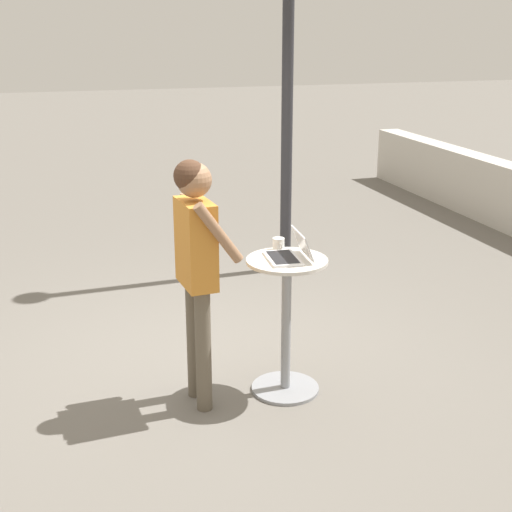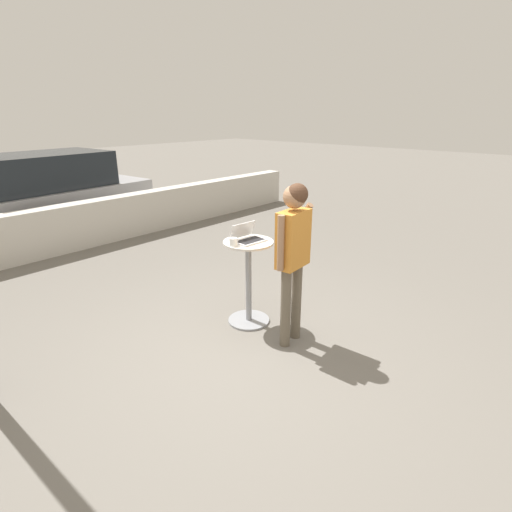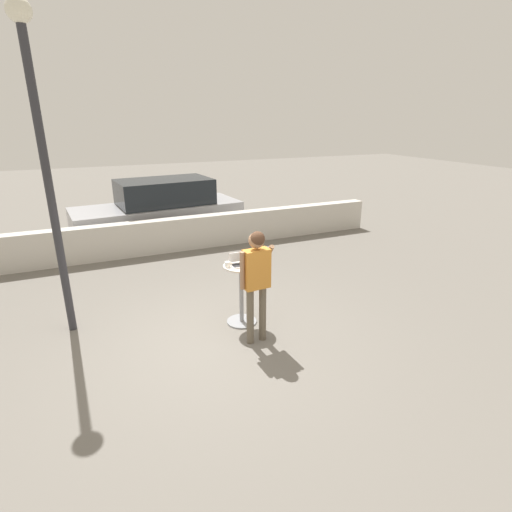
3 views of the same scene
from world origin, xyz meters
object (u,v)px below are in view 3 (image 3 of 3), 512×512
(laptop, at_px, (241,262))
(street_lamp, at_px, (41,138))
(parked_car_near_street, at_px, (160,209))
(cafe_table, at_px, (241,291))
(standing_person, at_px, (256,273))
(coffee_mug, at_px, (228,264))

(laptop, height_order, street_lamp, street_lamp)
(parked_car_near_street, xyz_separation_m, street_lamp, (-2.43, -4.78, 2.19))
(cafe_table, bearing_deg, standing_person, -91.50)
(coffee_mug, relative_size, street_lamp, 0.03)
(parked_car_near_street, bearing_deg, standing_person, -88.55)
(standing_person, relative_size, parked_car_near_street, 0.37)
(cafe_table, distance_m, coffee_mug, 0.55)
(parked_car_near_street, bearing_deg, street_lamp, -116.96)
(parked_car_near_street, distance_m, street_lamp, 5.79)
(parked_car_near_street, bearing_deg, coffee_mug, -90.47)
(coffee_mug, relative_size, parked_car_near_street, 0.03)
(cafe_table, bearing_deg, coffee_mug, 176.71)
(parked_car_near_street, relative_size, street_lamp, 1.01)
(standing_person, bearing_deg, laptop, 88.21)
(laptop, bearing_deg, coffee_mug, -178.93)
(laptop, distance_m, coffee_mug, 0.23)
(coffee_mug, bearing_deg, cafe_table, -3.29)
(cafe_table, height_order, laptop, laptop)
(laptop, bearing_deg, standing_person, -91.79)
(coffee_mug, bearing_deg, parked_car_near_street, 89.53)
(street_lamp, bearing_deg, laptop, -18.85)
(coffee_mug, relative_size, standing_person, 0.07)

